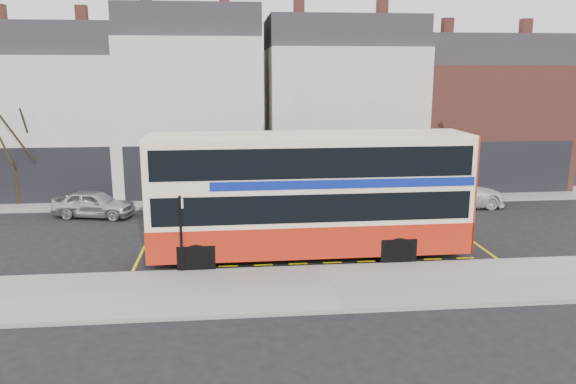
{
  "coord_description": "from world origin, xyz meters",
  "views": [
    {
      "loc": [
        -3.29,
        -19.89,
        7.24
      ],
      "look_at": [
        -1.06,
        2.0,
        2.45
      ],
      "focal_mm": 35.0,
      "sensor_mm": 36.0,
      "label": 1
    }
  ],
  "objects": [
    {
      "name": "terrace_far_left",
      "position": [
        -13.5,
        14.99,
        4.82
      ],
      "size": [
        8.0,
        8.01,
        10.8
      ],
      "color": "#BCB8AB",
      "rests_on": "ground"
    },
    {
      "name": "pavement",
      "position": [
        0.0,
        -2.3,
        0.07
      ],
      "size": [
        40.0,
        4.0,
        0.15
      ],
      "primitive_type": "cube",
      "color": "gray",
      "rests_on": "ground"
    },
    {
      "name": "bus_stop_post",
      "position": [
        -5.08,
        -0.39,
        1.83
      ],
      "size": [
        0.7,
        0.14,
        2.78
      ],
      "rotation": [
        0.0,
        0.0,
        0.1
      ],
      "color": "black",
      "rests_on": "pavement"
    },
    {
      "name": "terrace_green_shop",
      "position": [
        3.5,
        14.99,
        5.07
      ],
      "size": [
        9.0,
        8.01,
        11.3
      ],
      "color": "#BCB8AB",
      "rests_on": "ground"
    },
    {
      "name": "terrace_right",
      "position": [
        12.5,
        14.99,
        4.57
      ],
      "size": [
        9.0,
        8.01,
        10.3
      ],
      "color": "brown",
      "rests_on": "ground"
    },
    {
      "name": "ground",
      "position": [
        0.0,
        0.0,
        0.0
      ],
      "size": [
        120.0,
        120.0,
        0.0
      ],
      "primitive_type": "plane",
      "color": "black",
      "rests_on": "ground"
    },
    {
      "name": "terrace_left",
      "position": [
        -5.5,
        14.99,
        5.32
      ],
      "size": [
        8.0,
        8.01,
        11.8
      ],
      "color": "silver",
      "rests_on": "ground"
    },
    {
      "name": "car_white",
      "position": [
        8.64,
        8.59,
        0.77
      ],
      "size": [
        5.34,
        2.2,
        1.54
      ],
      "primitive_type": "imported",
      "rotation": [
        0.0,
        0.0,
        1.56
      ],
      "color": "white",
      "rests_on": "ground"
    },
    {
      "name": "road_markings",
      "position": [
        0.0,
        1.6,
        0.01
      ],
      "size": [
        14.0,
        3.4,
        0.01
      ],
      "primitive_type": null,
      "color": "yellow",
      "rests_on": "ground"
    },
    {
      "name": "car_grey",
      "position": [
        1.6,
        8.52,
        0.71
      ],
      "size": [
        4.41,
        1.83,
        1.42
      ],
      "primitive_type": "imported",
      "rotation": [
        0.0,
        0.0,
        1.65
      ],
      "color": "#484850",
      "rests_on": "ground"
    },
    {
      "name": "far_pavement",
      "position": [
        0.0,
        11.0,
        0.07
      ],
      "size": [
        50.0,
        3.0,
        0.15
      ],
      "primitive_type": "cube",
      "color": "gray",
      "rests_on": "ground"
    },
    {
      "name": "car_silver",
      "position": [
        -10.21,
        8.29,
        0.69
      ],
      "size": [
        4.29,
        2.49,
        1.37
      ],
      "primitive_type": "imported",
      "rotation": [
        0.0,
        0.0,
        1.34
      ],
      "color": "#B9B8BE",
      "rests_on": "ground"
    },
    {
      "name": "street_tree_left",
      "position": [
        -14.83,
        11.07,
        4.66
      ],
      "size": [
        3.16,
        3.16,
        6.83
      ],
      "color": "black",
      "rests_on": "ground"
    },
    {
      "name": "kerb",
      "position": [
        0.0,
        -0.38,
        0.07
      ],
      "size": [
        40.0,
        0.15,
        0.15
      ],
      "primitive_type": "cube",
      "color": "gray",
      "rests_on": "ground"
    },
    {
      "name": "double_decker_bus",
      "position": [
        -0.3,
        1.05,
        2.57
      ],
      "size": [
        12.25,
        2.93,
        4.88
      ],
      "rotation": [
        0.0,
        0.0,
        0.01
      ],
      "color": "#FFE6C2",
      "rests_on": "ground"
    },
    {
      "name": "street_tree_right",
      "position": [
        8.74,
        11.68,
        3.84
      ],
      "size": [
        2.61,
        2.61,
        5.63
      ],
      "color": "black",
      "rests_on": "ground"
    }
  ]
}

